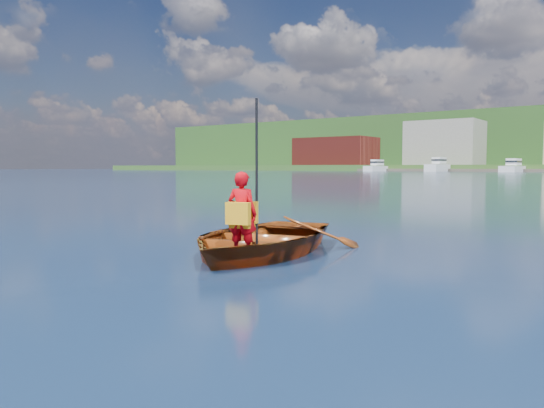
% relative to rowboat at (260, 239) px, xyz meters
% --- Properties ---
extents(ground, '(600.00, 600.00, 0.00)m').
position_rel_rowboat_xyz_m(ground, '(-1.03, 0.18, -0.22)').
color(ground, '#12223A').
rests_on(ground, ground).
extents(rowboat, '(3.28, 4.07, 0.74)m').
position_rel_rowboat_xyz_m(rowboat, '(0.00, 0.00, 0.00)').
color(rowboat, brown).
rests_on(rowboat, ground).
extents(child_paddler, '(0.47, 0.40, 2.15)m').
position_rel_rowboat_xyz_m(child_paddler, '(0.34, -0.84, 0.47)').
color(child_paddler, '#B6030C').
rests_on(child_paddler, ground).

